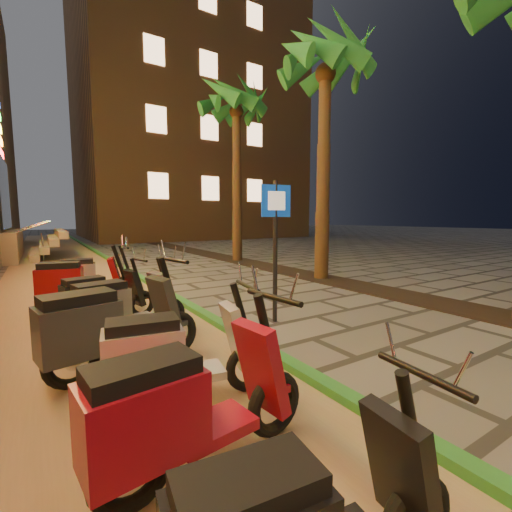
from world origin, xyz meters
TOP-DOWN VIEW (x-y plane):
  - parking_strip at (-2.60, 10.00)m, footprint 3.40×60.00m
  - green_curb at (-0.90, 10.00)m, footprint 0.18×60.00m
  - planting_strip at (3.60, 5.00)m, footprint 1.20×40.00m
  - apartment_block at (9.00, 32.00)m, footprint 18.00×16.06m
  - palm_c at (3.60, 7.00)m, footprint 2.97×3.02m
  - palm_d at (3.60, 12.00)m, footprint 2.97×3.02m
  - pedestrian_sign at (0.03, 4.32)m, footprint 0.52×0.12m
  - scooter_5 at (-2.58, 1.72)m, footprint 1.71×0.67m
  - scooter_6 at (-2.33, 2.66)m, footprint 1.63×0.70m
  - scooter_7 at (-2.74, 3.64)m, footprint 1.84×0.84m
  - scooter_8 at (-2.42, 4.64)m, footprint 1.67×0.79m
  - scooter_9 at (-2.53, 5.67)m, footprint 1.53×0.72m
  - scooter_10 at (-2.77, 6.75)m, footprint 1.77×0.84m
  - scooter_11 at (-2.40, 7.81)m, footprint 1.65×0.65m

SIDE VIEW (x-z plane):
  - parking_strip at x=-2.60m, z-range 0.00..0.01m
  - planting_strip at x=3.60m, z-range 0.00..0.02m
  - green_curb at x=-0.90m, z-range 0.00..0.10m
  - scooter_9 at x=-2.53m, z-range -0.07..1.01m
  - scooter_6 at x=-2.33m, z-range -0.07..1.07m
  - scooter_11 at x=-2.40m, z-range -0.08..1.08m
  - scooter_8 at x=-2.42m, z-range -0.08..1.10m
  - scooter_5 at x=-2.58m, z-range -0.08..1.12m
  - scooter_10 at x=-2.77m, z-range -0.08..1.17m
  - scooter_7 at x=-2.74m, z-range -0.08..1.21m
  - pedestrian_sign at x=0.03m, z-range 0.35..2.72m
  - palm_c at x=3.60m, z-range 2.27..9.18m
  - palm_d at x=3.60m, z-range 2.36..9.53m
  - apartment_block at x=9.00m, z-range 0.00..25.00m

